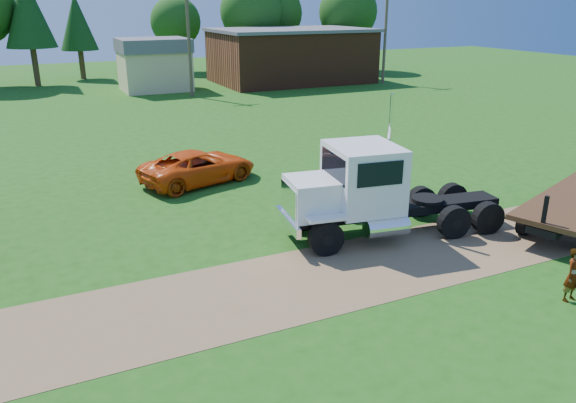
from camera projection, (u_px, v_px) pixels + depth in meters
name	position (u px, v px, depth m)	size (l,w,h in m)	color
ground	(325.00, 277.00, 16.98)	(140.00, 140.00, 0.00)	#1C4D10
dirt_track	(325.00, 277.00, 16.97)	(120.00, 4.20, 0.01)	brown
white_semi_tractor	(365.00, 191.00, 19.44)	(8.27, 3.72, 4.89)	black
orange_pickup	(199.00, 167.00, 25.61)	(2.49, 5.41, 1.50)	#DE480A
spectator_a	(573.00, 275.00, 15.41)	(0.56, 0.37, 1.55)	#999999
spectator_b	(335.00, 194.00, 21.52)	(0.88, 0.69, 1.81)	#999999
brick_building	(291.00, 55.00, 57.38)	(15.40, 10.40, 5.30)	brown
tan_shed	(154.00, 64.00, 51.82)	(6.20, 5.40, 4.70)	tan
utility_poles	(189.00, 41.00, 47.60)	(42.20, 0.28, 9.00)	#4C402B
tree_row	(149.00, 13.00, 59.22)	(55.07, 13.38, 11.39)	#3B2B18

